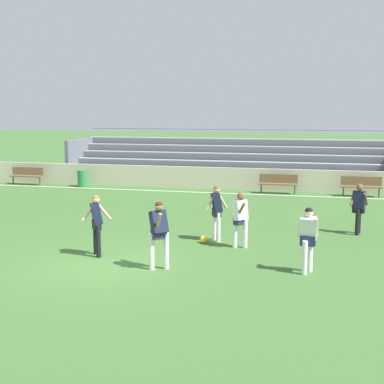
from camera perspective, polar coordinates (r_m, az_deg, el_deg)
The scene contains 15 objects.
ground_plane at distance 14.15m, azimuth -9.03°, elevation -7.59°, with size 160.00×160.00×0.00m, color #3D662D.
field_line_sideline at distance 25.85m, azimuth 1.59°, elevation -0.05°, with size 44.00×0.12×0.01m, color white.
sideline_wall at distance 26.99m, azimuth 2.15°, elevation 1.47°, with size 48.00×0.16×1.08m, color beige.
bleacher_stand at distance 29.83m, azimuth 3.93°, elevation 3.42°, with size 17.78×3.91×2.80m.
bench_far_left at distance 25.82m, azimuth 17.36°, elevation 0.75°, with size 1.80×0.40×0.90m.
bench_near_bin at distance 25.83m, azimuth 9.04°, elevation 1.05°, with size 1.80×0.40×0.90m.
bench_centre_sideline at distance 29.86m, azimuth -16.95°, elevation 1.80°, with size 1.80×0.40×0.90m.
trash_bin at distance 28.32m, azimuth -11.38°, elevation 1.41°, with size 0.55×0.55×0.85m, color #2D7F3D.
player_dark_dropping_back at distance 16.28m, azimuth 2.60°, elevation -1.71°, with size 0.62×0.47×1.68m.
player_white_overlapping at distance 15.53m, azimuth 5.10°, elevation -2.44°, with size 0.46×0.67×1.61m.
player_dark_pressing_high at distance 14.83m, azimuth -10.01°, elevation -2.90°, with size 0.74×0.49×1.67m.
player_dark_on_ball at distance 13.40m, azimuth -3.51°, elevation -3.91°, with size 0.54×0.70×1.71m.
player_white_challenging at distance 13.38m, azimuth 12.11°, elevation -4.40°, with size 0.48×0.45×1.62m.
player_dark_wide_right at distance 17.94m, azimuth 17.13°, elevation -1.27°, with size 0.59×0.46×1.62m.
soccer_ball at distance 16.18m, azimuth 1.23°, elevation -5.00°, with size 0.22×0.22×0.22m, color yellow.
Camera 1 is at (5.28, -12.52, 3.95)m, focal length 50.76 mm.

